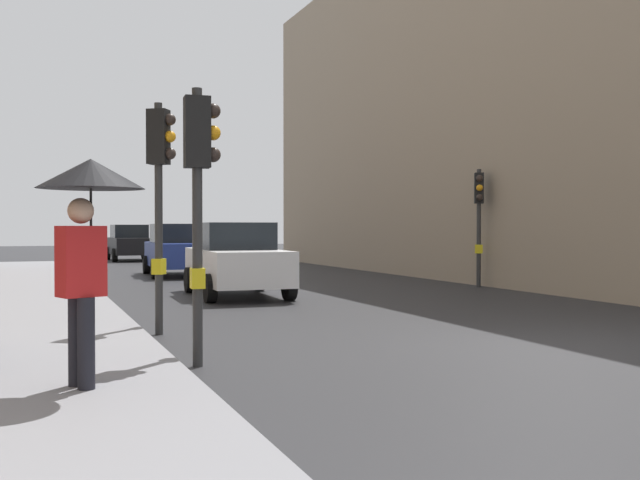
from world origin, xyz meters
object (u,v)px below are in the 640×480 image
Objects in this scene: traffic_light_near_right at (160,175)px; car_white_compact at (236,259)px; car_dark_suv at (130,243)px; pedestrian_with_umbrella at (88,208)px; traffic_light_near_left at (199,175)px; car_blue_van at (177,250)px; traffic_light_mid_street at (479,206)px.

traffic_light_near_right reaches higher than car_white_compact.
pedestrian_with_umbrella is at bearing -97.78° from car_dark_suv.
car_white_compact is at bearing -89.99° from car_dark_suv.
traffic_light_near_left is 16.83m from car_blue_van.
car_blue_van is at bearing -89.62° from car_dark_suv.
traffic_light_near_left is 1.54× the size of pedestrian_with_umbrella.
traffic_light_near_left is 2.80m from traffic_light_near_right.
traffic_light_near_left is 2.03m from pedestrian_with_umbrella.
pedestrian_with_umbrella is (-1.36, -4.23, -0.62)m from traffic_light_near_right.
car_blue_van is 12.11m from car_dark_suv.
car_blue_van and car_white_compact have the same top height.
car_white_compact is 1.99× the size of pedestrian_with_umbrella.
car_dark_suv is 30.37m from pedestrian_with_umbrella.
traffic_light_near_right reaches higher than pedestrian_with_umbrella.
traffic_light_mid_street is (9.61, 8.62, -0.04)m from traffic_light_near_left.
traffic_light_near_left reaches higher than car_blue_van.
car_dark_suv is (-0.00, 20.10, 0.00)m from car_white_compact.
traffic_light_near_left is 0.93× the size of traffic_light_near_right.
traffic_light_mid_street is at bearing 42.47° from pedestrian_with_umbrella.
car_dark_suv is (-6.88, 20.03, -1.36)m from traffic_light_mid_street.
traffic_light_near_left is at bearing -138.14° from traffic_light_mid_street.
traffic_light_near_left reaches higher than pedestrian_with_umbrella.
car_white_compact is at bearing 72.22° from traffic_light_near_left.
traffic_light_near_right is 4.49m from pedestrian_with_umbrella.
car_blue_van is at bearing 80.33° from traffic_light_near_left.
car_white_compact and car_dark_suv have the same top height.
traffic_light_near_right is 14.12m from car_blue_van.
car_blue_van is (-6.80, 7.92, -1.36)m from traffic_light_mid_street.
traffic_light_near_left is at bearing -95.46° from car_dark_suv.
traffic_light_mid_street reaches higher than car_white_compact.
traffic_light_near_left reaches higher than traffic_light_mid_street.
traffic_light_near_right is 0.83× the size of car_blue_van.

